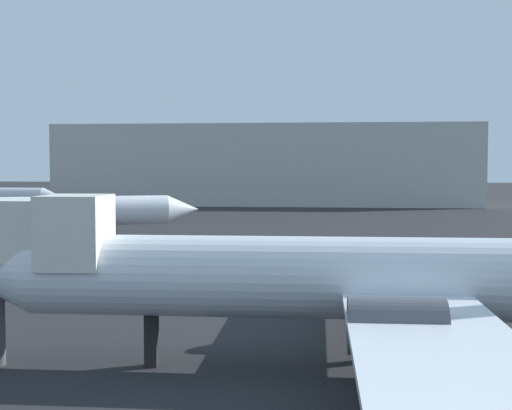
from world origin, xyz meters
The scene contains 3 objects.
airplane_at_gate centered at (6.30, 13.43, 3.55)m, with size 32.78×27.60×10.27m.
airplane_on_taxiway centered at (-25.32, 49.73, 3.40)m, with size 33.80×28.30×10.35m.
terminal_building centered at (-8.07, 129.79, 7.74)m, with size 80.80×27.47×15.49m, color #B7B7B2.
Camera 1 is at (4.52, -13.20, 7.84)m, focal length 49.59 mm.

